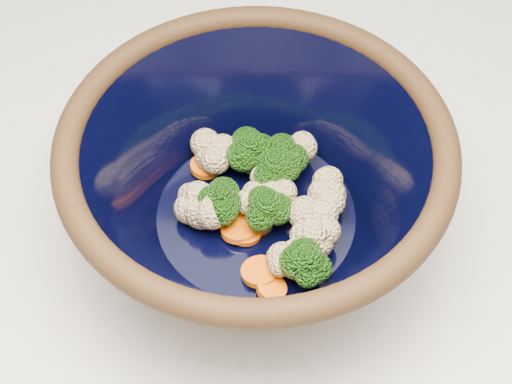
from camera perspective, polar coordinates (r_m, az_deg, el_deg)
name	(u,v)px	position (r m, az deg, el deg)	size (l,w,h in m)	color
mixing_bowl	(256,182)	(0.59, 0.00, 0.77)	(0.37, 0.37, 0.14)	black
vegetable_pile	(267,196)	(0.61, 0.85, -0.31)	(0.15, 0.16, 0.05)	#608442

